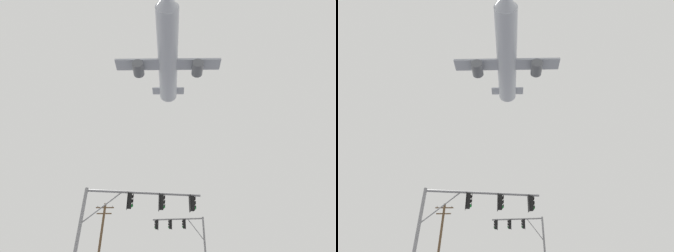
{
  "view_description": "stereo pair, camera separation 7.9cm",
  "coord_description": "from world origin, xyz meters",
  "views": [
    {
      "loc": [
        0.28,
        -6.82,
        1.3
      ],
      "look_at": [
        0.17,
        15.81,
        15.56
      ],
      "focal_mm": 25.46,
      "sensor_mm": 36.0,
      "label": 1
    },
    {
      "loc": [
        0.36,
        -6.82,
        1.3
      ],
      "look_at": [
        0.17,
        15.81,
        15.56
      ],
      "focal_mm": 25.46,
      "sensor_mm": 36.0,
      "label": 2
    }
  ],
  "objects": [
    {
      "name": "utility_pole",
      "position": [
        -7.46,
        23.17,
        4.73
      ],
      "size": [
        2.2,
        0.28,
        8.87
      ],
      "color": "brown",
      "rests_on": "ground"
    },
    {
      "name": "signal_pole_far",
      "position": [
        1.96,
        20.57,
        5.16
      ],
      "size": [
        5.56,
        1.02,
        6.71
      ],
      "color": "gray",
      "rests_on": "ground"
    },
    {
      "name": "airplane",
      "position": [
        0.24,
        28.05,
        39.63
      ],
      "size": [
        22.06,
        28.55,
        7.83
      ],
      "color": "#B7BCC6"
    },
    {
      "name": "signal_pole_near",
      "position": [
        -1.85,
        8.08,
        4.61
      ],
      "size": [
        7.22,
        1.33,
        5.89
      ],
      "color": "gray",
      "rests_on": "ground"
    }
  ]
}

